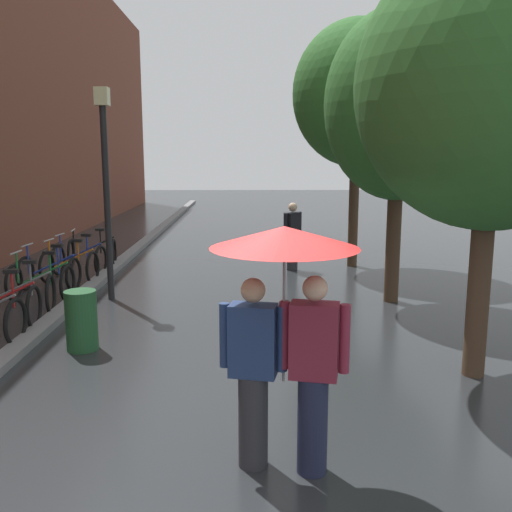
% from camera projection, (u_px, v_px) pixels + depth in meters
% --- Properties ---
extents(ground_plane, '(80.00, 80.00, 0.00)m').
position_uv_depth(ground_plane, '(248.00, 448.00, 5.21)').
color(ground_plane, '#26282B').
extents(kerb_strip, '(0.30, 36.00, 0.12)m').
position_uv_depth(kerb_strip, '(129.00, 255.00, 14.99)').
color(kerb_strip, slate).
rests_on(kerb_strip, ground).
extents(street_tree_0, '(3.17, 3.17, 5.18)m').
position_uv_depth(street_tree_0, '(493.00, 85.00, 6.35)').
color(street_tree_0, '#473323').
rests_on(street_tree_0, ground).
extents(street_tree_1, '(2.66, 2.66, 5.30)m').
position_uv_depth(street_tree_1, '(399.00, 105.00, 9.85)').
color(street_tree_1, '#473323').
rests_on(street_tree_1, ground).
extents(street_tree_2, '(3.05, 3.05, 5.85)m').
position_uv_depth(street_tree_2, '(357.00, 94.00, 13.11)').
color(street_tree_2, '#473323').
rests_on(street_tree_2, ground).
extents(parked_bicycle_1, '(1.12, 0.76, 0.96)m').
position_uv_depth(parked_bicycle_1, '(0.00, 306.00, 8.72)').
color(parked_bicycle_1, black).
rests_on(parked_bicycle_1, ground).
extents(parked_bicycle_2, '(1.17, 0.85, 0.96)m').
position_uv_depth(parked_bicycle_2, '(19.00, 294.00, 9.47)').
color(parked_bicycle_2, black).
rests_on(parked_bicycle_2, ground).
extents(parked_bicycle_3, '(1.12, 0.76, 0.96)m').
position_uv_depth(parked_bicycle_3, '(40.00, 282.00, 10.41)').
color(parked_bicycle_3, black).
rests_on(parked_bicycle_3, ground).
extents(parked_bicycle_4, '(1.16, 0.83, 0.96)m').
position_uv_depth(parked_bicycle_4, '(49.00, 273.00, 11.23)').
color(parked_bicycle_4, black).
rests_on(parked_bicycle_4, ground).
extents(parked_bicycle_5, '(1.15, 0.81, 0.96)m').
position_uv_depth(parked_bicycle_5, '(69.00, 266.00, 11.89)').
color(parked_bicycle_5, black).
rests_on(parked_bicycle_5, ground).
extents(parked_bicycle_6, '(1.16, 0.83, 0.96)m').
position_uv_depth(parked_bicycle_6, '(79.00, 259.00, 12.70)').
color(parked_bicycle_6, black).
rests_on(parked_bicycle_6, ground).
extents(parked_bicycle_7, '(1.16, 0.83, 0.96)m').
position_uv_depth(parked_bicycle_7, '(92.00, 252.00, 13.58)').
color(parked_bicycle_7, black).
rests_on(parked_bicycle_7, ground).
extents(couple_under_umbrella, '(1.24, 1.24, 2.13)m').
position_uv_depth(couple_under_umbrella, '(283.00, 305.00, 4.63)').
color(couple_under_umbrella, '#2D2D33').
rests_on(couple_under_umbrella, ground).
extents(street_lamp_post, '(0.24, 0.24, 3.91)m').
position_uv_depth(street_lamp_post, '(106.00, 177.00, 10.21)').
color(street_lamp_post, black).
rests_on(street_lamp_post, ground).
extents(litter_bin, '(0.44, 0.44, 0.85)m').
position_uv_depth(litter_bin, '(81.00, 320.00, 7.79)').
color(litter_bin, '#1E4C28').
rests_on(litter_bin, ground).
extents(pedestrian_walking_midground, '(0.44, 0.45, 1.61)m').
position_uv_depth(pedestrian_walking_midground, '(292.00, 236.00, 13.20)').
color(pedestrian_walking_midground, '#2D2D33').
rests_on(pedestrian_walking_midground, ground).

